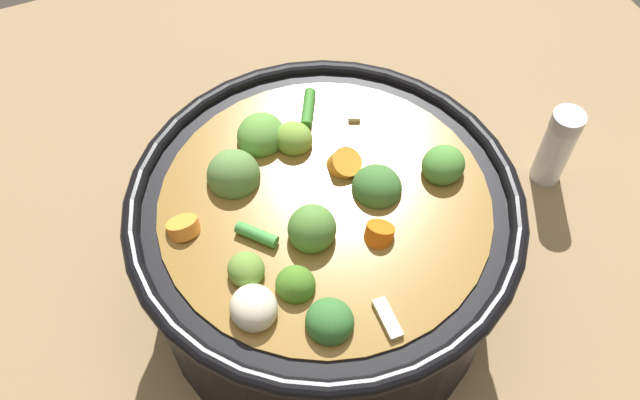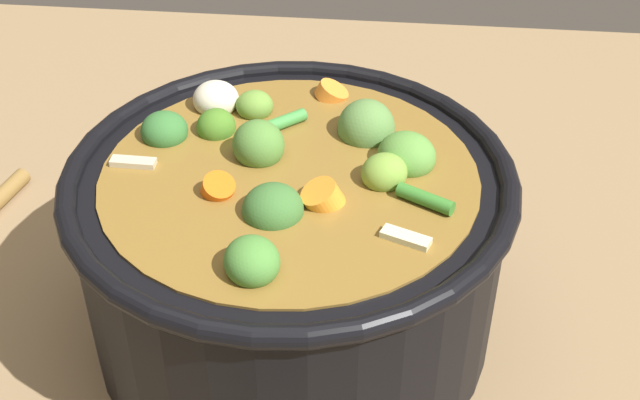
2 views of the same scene
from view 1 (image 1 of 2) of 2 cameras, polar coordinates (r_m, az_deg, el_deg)
ground_plane at (r=0.66m, az=0.33°, el=-7.50°), size 1.10×1.10×0.00m
cooking_pot at (r=0.59m, az=0.34°, el=-3.85°), size 0.32×0.32×0.17m
salt_shaker at (r=0.74m, az=19.21°, el=4.24°), size 0.03×0.03×0.10m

